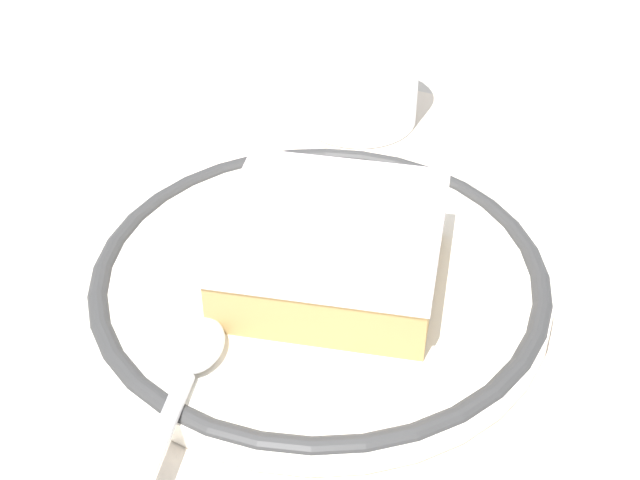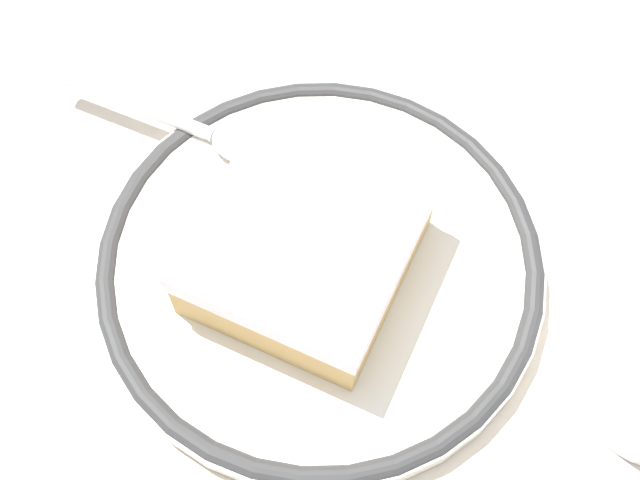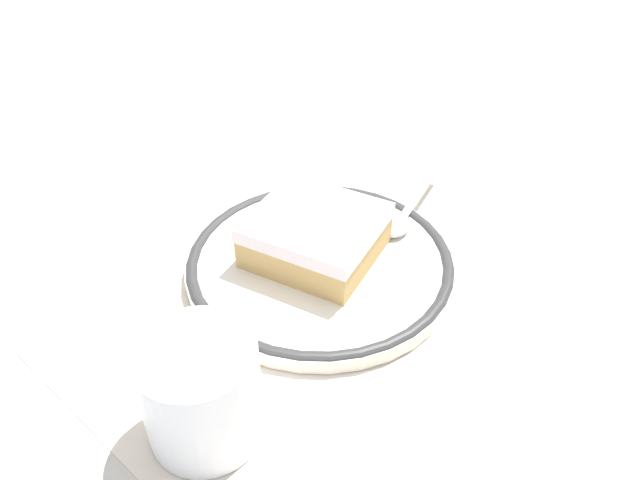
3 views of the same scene
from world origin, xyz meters
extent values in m
plane|color=#B7B2A8|center=(0.00, 0.00, 0.00)|extent=(2.40, 2.40, 0.00)
cube|color=beige|center=(0.00, 0.00, 0.00)|extent=(0.40, 0.43, 0.00)
cylinder|color=silver|center=(0.02, -0.02, 0.01)|extent=(0.23, 0.23, 0.01)
torus|color=#333333|center=(0.02, -0.02, 0.01)|extent=(0.23, 0.23, 0.01)
cube|color=tan|center=(0.02, -0.01, 0.03)|extent=(0.11, 0.12, 0.03)
cube|color=white|center=(0.02, -0.01, 0.05)|extent=(0.12, 0.12, 0.01)
ellipsoid|color=silver|center=(0.09, -0.05, 0.02)|extent=(0.04, 0.03, 0.01)
cylinder|color=silver|center=(0.15, -0.03, 0.02)|extent=(0.10, 0.03, 0.01)
cylinder|color=white|center=(-0.15, -0.07, 0.04)|extent=(0.07, 0.07, 0.07)
cylinder|color=brown|center=(-0.15, -0.07, 0.03)|extent=(0.07, 0.07, 0.05)
cube|color=white|center=(-0.08, 0.14, 0.00)|extent=(0.17, 0.17, 0.00)
camera|label=1|loc=(0.33, 0.12, 0.30)|focal=50.67mm
camera|label=2|loc=(-0.10, 0.12, 0.37)|focal=44.41mm
camera|label=3|loc=(-0.27, -0.28, 0.34)|focal=33.33mm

